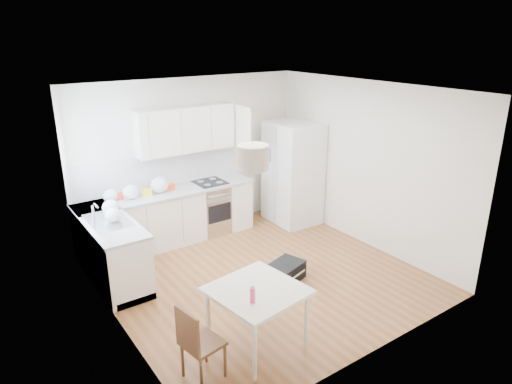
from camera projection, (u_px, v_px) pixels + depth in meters
floor at (261, 275)px, 6.73m from camera, size 4.20×4.20×0.00m
ceiling at (261, 90)px, 5.83m from camera, size 4.20×4.20×0.00m
wall_back at (191, 157)px, 7.90m from camera, size 4.20×0.00×4.20m
wall_left at (110, 224)px, 5.14m from camera, size 0.00×4.20×4.20m
wall_right at (366, 165)px, 7.41m from camera, size 0.00×4.20×4.20m
window_glassblock at (79, 167)px, 5.91m from camera, size 0.02×1.00×1.00m
cabinets_back at (169, 218)px, 7.65m from camera, size 3.00×0.60×0.88m
cabinets_left at (110, 250)px, 6.54m from camera, size 0.60×1.80×0.88m
counter_back at (168, 192)px, 7.50m from camera, size 3.02×0.64×0.04m
counter_left at (107, 221)px, 6.38m from camera, size 0.64×1.82×0.04m
backsplash_back at (159, 170)px, 7.62m from camera, size 3.00×0.01×0.58m
backsplash_left at (82, 204)px, 6.12m from camera, size 0.01×1.80×0.58m
upper_cabinets at (185, 129)px, 7.52m from camera, size 1.70×0.32×0.75m
range_oven at (211, 208)px, 8.08m from camera, size 0.50×0.61×0.88m
sink at (108, 221)px, 6.34m from camera, size 0.50×0.80×0.16m
refrigerator at (293, 173)px, 8.40m from camera, size 0.91×0.95×1.87m
dining_table at (257, 295)px, 5.03m from camera, size 1.04×1.04×0.73m
dining_chair at (203, 341)px, 4.63m from camera, size 0.42×0.42×0.87m
drink_bottle at (252, 294)px, 4.73m from camera, size 0.07×0.07×0.21m
gym_bag at (285, 272)px, 6.56m from camera, size 0.66×0.53×0.27m
pendant_lamp at (253, 157)px, 4.70m from camera, size 0.40×0.40×0.26m
grocery_bag_a at (110, 196)px, 6.99m from camera, size 0.22×0.19×0.20m
grocery_bag_b at (131, 192)px, 7.11m from camera, size 0.26×0.22×0.23m
grocery_bag_c at (160, 185)px, 7.39m from camera, size 0.30×0.25×0.27m
grocery_bag_d at (111, 207)px, 6.52m from camera, size 0.24×0.21×0.22m
grocery_bag_e at (113, 215)px, 6.26m from camera, size 0.23×0.19×0.21m
snack_orange at (170, 187)px, 7.54m from camera, size 0.16×0.10×0.10m
snack_yellow at (147, 192)px, 7.29m from camera, size 0.19×0.16×0.11m
snack_red at (118, 196)px, 7.11m from camera, size 0.15×0.11×0.10m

